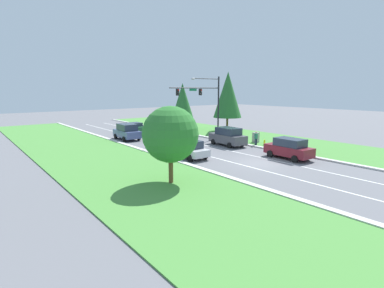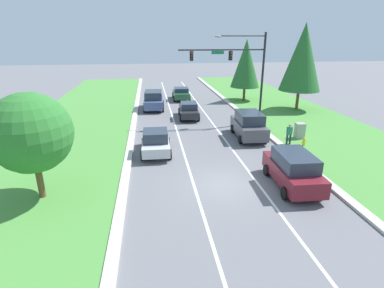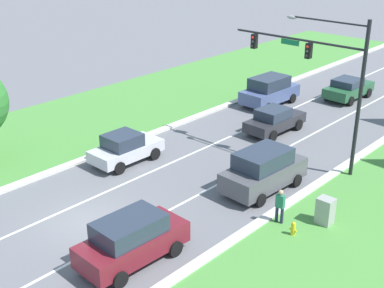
{
  "view_description": "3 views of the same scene",
  "coord_description": "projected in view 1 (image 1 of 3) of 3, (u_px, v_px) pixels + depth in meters",
  "views": [
    {
      "loc": [
        -20.99,
        -16.89,
        6.49
      ],
      "look_at": [
        -1.01,
        8.53,
        0.61
      ],
      "focal_mm": 28.0,
      "sensor_mm": 36.0,
      "label": 1
    },
    {
      "loc": [
        -3.98,
        -14.56,
        7.81
      ],
      "look_at": [
        -1.24,
        4.9,
        0.73
      ],
      "focal_mm": 28.0,
      "sensor_mm": 36.0,
      "label": 2
    },
    {
      "loc": [
        17.23,
        -12.17,
        12.56
      ],
      "look_at": [
        -1.12,
        7.98,
        1.03
      ],
      "focal_mm": 50.0,
      "sensor_mm": 36.0,
      "label": 3
    }
  ],
  "objects": [
    {
      "name": "oak_near_left_tree",
      "position": [
        170.0,
        134.0,
        20.4
      ],
      "size": [
        3.89,
        3.89,
        5.43
      ],
      "color": "brown",
      "rests_on": "ground_plane"
    },
    {
      "name": "forest_sedan",
      "position": [
        134.0,
        128.0,
        45.51
      ],
      "size": [
        2.23,
        4.48,
        1.59
      ],
      "rotation": [
        0.0,
        0.0,
        -0.02
      ],
      "color": "#235633",
      "rests_on": "ground_plane"
    },
    {
      "name": "curb_strip_right",
      "position": [
        295.0,
        154.0,
        30.41
      ],
      "size": [
        0.5,
        90.0,
        0.15
      ],
      "color": "beige",
      "rests_on": "ground_plane"
    },
    {
      "name": "burgundy_suv",
      "position": [
        289.0,
        148.0,
        28.47
      ],
      "size": [
        2.25,
        4.6,
        1.96
      ],
      "rotation": [
        0.0,
        0.0,
        -0.04
      ],
      "color": "maroon",
      "rests_on": "ground_plane"
    },
    {
      "name": "conifer_far_right_tree",
      "position": [
        228.0,
        95.0,
        46.11
      ],
      "size": [
        4.37,
        4.37,
        9.22
      ],
      "color": "brown",
      "rests_on": "ground_plane"
    },
    {
      "name": "slate_blue_suv",
      "position": [
        127.0,
        132.0,
        39.35
      ],
      "size": [
        2.42,
        4.77,
        2.08
      ],
      "rotation": [
        0.0,
        0.0,
        -0.05
      ],
      "color": "#475684",
      "rests_on": "ground_plane"
    },
    {
      "name": "silver_sedan",
      "position": [
        190.0,
        149.0,
        28.72
      ],
      "size": [
        2.1,
        4.17,
        1.72
      ],
      "rotation": [
        0.0,
        0.0,
        -0.02
      ],
      "color": "silver",
      "rests_on": "ground_plane"
    },
    {
      "name": "pedestrian",
      "position": [
        256.0,
        138.0,
        34.98
      ],
      "size": [
        0.4,
        0.25,
        1.69
      ],
      "rotation": [
        0.0,
        0.0,
        3.23
      ],
      "color": "#232842",
      "rests_on": "ground_plane"
    },
    {
      "name": "graphite_suv",
      "position": [
        228.0,
        136.0,
        35.16
      ],
      "size": [
        2.39,
        4.79,
        2.13
      ],
      "rotation": [
        0.0,
        0.0,
        -0.05
      ],
      "color": "#4C4C51",
      "rests_on": "ground_plane"
    },
    {
      "name": "lane_stripe_inner_right",
      "position": [
        272.0,
        160.0,
        28.08
      ],
      "size": [
        0.14,
        81.0,
        0.01
      ],
      "color": "white",
      "rests_on": "ground_plane"
    },
    {
      "name": "fire_hydrant",
      "position": [
        264.0,
        142.0,
        35.36
      ],
      "size": [
        0.34,
        0.2,
        0.7
      ],
      "color": "gold",
      "rests_on": "ground_plane"
    },
    {
      "name": "lane_stripe_inner_left",
      "position": [
        246.0,
        166.0,
        25.89
      ],
      "size": [
        0.14,
        81.0,
        0.01
      ],
      "color": "white",
      "rests_on": "ground_plane"
    },
    {
      "name": "traffic_signal_mast",
      "position": [
        206.0,
        98.0,
        37.99
      ],
      "size": [
        7.86,
        0.41,
        8.18
      ],
      "color": "black",
      "rests_on": "ground_plane"
    },
    {
      "name": "grass_verge_right",
      "position": [
        322.0,
        148.0,
        33.61
      ],
      "size": [
        10.0,
        90.0,
        0.08
      ],
      "color": "#4C8E3D",
      "rests_on": "ground_plane"
    },
    {
      "name": "conifer_near_right_tree",
      "position": [
        183.0,
        101.0,
        48.3
      ],
      "size": [
        3.61,
        3.61,
        7.55
      ],
      "color": "brown",
      "rests_on": "ground_plane"
    },
    {
      "name": "utility_cabinet",
      "position": [
        256.0,
        138.0,
        36.96
      ],
      "size": [
        0.7,
        0.6,
        1.3
      ],
      "color": "#9E9E99",
      "rests_on": "ground_plane"
    },
    {
      "name": "curb_strip_left",
      "position": [
        213.0,
        172.0,
        23.54
      ],
      "size": [
        0.5,
        90.0,
        0.15
      ],
      "color": "beige",
      "rests_on": "ground_plane"
    },
    {
      "name": "charcoal_sedan",
      "position": [
        167.0,
        135.0,
        38.09
      ],
      "size": [
        2.12,
        4.44,
        1.62
      ],
      "rotation": [
        0.0,
        0.0,
        -0.05
      ],
      "color": "#28282D",
      "rests_on": "ground_plane"
    },
    {
      "name": "grass_verge_left",
      "position": [
        155.0,
        186.0,
        20.35
      ],
      "size": [
        10.0,
        90.0,
        0.08
      ],
      "color": "#4C8E3D",
      "rests_on": "ground_plane"
    },
    {
      "name": "ground_plane",
      "position": [
        259.0,
        163.0,
        26.99
      ],
      "size": [
        160.0,
        160.0,
        0.0
      ],
      "primitive_type": "plane",
      "color": "slate"
    }
  ]
}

